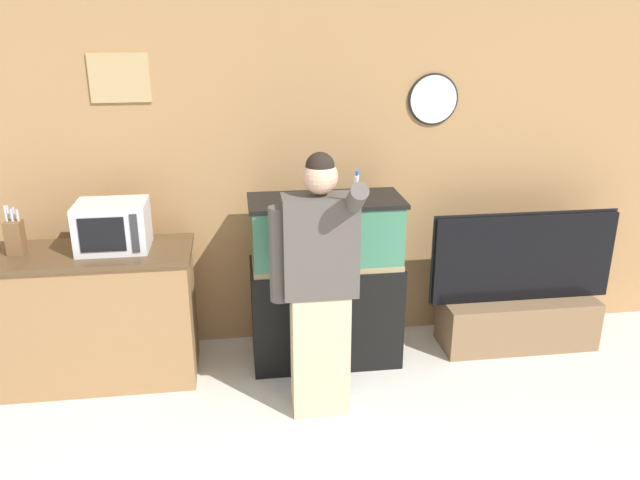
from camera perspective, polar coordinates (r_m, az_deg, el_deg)
The scene contains 7 objects.
wall_back_paneled at distance 4.57m, azimuth -3.35°, elevation 6.08°, with size 10.00×0.08×2.60m.
counter_island at distance 4.50m, azimuth -19.72°, elevation -6.56°, with size 1.32×0.57×0.94m.
microwave at distance 4.27m, azimuth -18.42°, elevation 1.23°, with size 0.45×0.35×0.32m.
knife_block at distance 4.44m, azimuth -26.11°, elevation 0.30°, with size 0.10×0.11×0.32m.
aquarium_on_stand at distance 4.42m, azimuth 0.51°, elevation -3.79°, with size 1.05×0.47×1.22m.
tv_on_stand at distance 4.97m, azimuth 17.67°, elevation -5.88°, with size 1.40×0.40×1.05m.
person_standing at distance 3.73m, azimuth -0.12°, elevation -4.13°, with size 0.53×0.40×1.67m.
Camera 1 is at (-0.34, -1.57, 2.38)m, focal length 35.00 mm.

